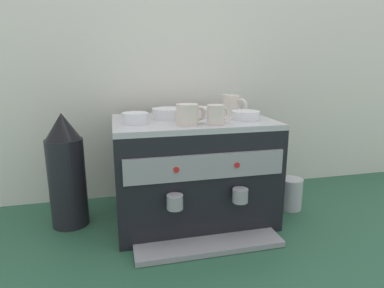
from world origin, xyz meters
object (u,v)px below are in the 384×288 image
(ceramic_cup_1, at_px, (232,105))
(ceramic_bowl_1, at_px, (246,116))
(ceramic_bowl_0, at_px, (168,114))
(coffee_grinder, at_px, (67,172))
(espresso_machine, at_px, (192,170))
(ceramic_cup_0, at_px, (188,114))
(milk_pitcher, at_px, (291,194))
(ceramic_bowl_2, at_px, (135,118))
(ceramic_bowl_3, at_px, (200,112))
(ceramic_cup_2, at_px, (216,115))

(ceramic_cup_1, height_order, ceramic_bowl_1, ceramic_cup_1)
(ceramic_bowl_0, height_order, coffee_grinder, ceramic_bowl_0)
(espresso_machine, relative_size, coffee_grinder, 1.36)
(ceramic_cup_0, height_order, milk_pitcher, ceramic_cup_0)
(ceramic_bowl_1, bearing_deg, ceramic_bowl_2, 177.85)
(ceramic_cup_1, relative_size, ceramic_bowl_3, 0.89)
(espresso_machine, height_order, ceramic_bowl_1, ceramic_bowl_1)
(ceramic_cup_2, height_order, milk_pitcher, ceramic_cup_2)
(ceramic_bowl_3, xyz_separation_m, coffee_grinder, (-0.54, 0.01, -0.22))
(ceramic_bowl_0, height_order, milk_pitcher, ceramic_bowl_0)
(ceramic_cup_0, distance_m, ceramic_bowl_1, 0.25)
(ceramic_cup_1, relative_size, ceramic_bowl_1, 0.96)
(espresso_machine, height_order, milk_pitcher, espresso_machine)
(ceramic_cup_0, distance_m, coffee_grinder, 0.54)
(ceramic_bowl_2, xyz_separation_m, ceramic_bowl_3, (0.27, 0.09, -0.00))
(espresso_machine, distance_m, ceramic_bowl_3, 0.24)
(espresso_machine, xyz_separation_m, ceramic_cup_1, (0.20, 0.09, 0.26))
(ceramic_cup_0, bearing_deg, ceramic_bowl_1, 11.79)
(ceramic_cup_2, xyz_separation_m, ceramic_bowl_3, (-0.01, 0.18, -0.02))
(ceramic_cup_0, relative_size, ceramic_bowl_3, 1.02)
(ceramic_bowl_2, distance_m, coffee_grinder, 0.36)
(ceramic_cup_0, relative_size, ceramic_bowl_1, 1.10)
(espresso_machine, xyz_separation_m, ceramic_bowl_2, (-0.23, -0.05, 0.23))
(ceramic_bowl_1, xyz_separation_m, coffee_grinder, (-0.70, 0.12, -0.22))
(ceramic_bowl_1, distance_m, milk_pitcher, 0.45)
(ceramic_cup_1, height_order, ceramic_cup_2, ceramic_cup_1)
(ceramic_cup_2, relative_size, ceramic_bowl_3, 0.81)
(ceramic_cup_0, bearing_deg, ceramic_bowl_0, 108.00)
(ceramic_bowl_0, relative_size, ceramic_bowl_2, 1.36)
(ceramic_cup_0, xyz_separation_m, ceramic_cup_1, (0.24, 0.20, 0.00))
(ceramic_bowl_1, distance_m, ceramic_bowl_3, 0.19)
(ceramic_cup_1, bearing_deg, ceramic_bowl_2, -162.55)
(espresso_machine, height_order, ceramic_cup_0, ceramic_cup_0)
(ceramic_cup_0, relative_size, ceramic_cup_2, 1.26)
(ceramic_cup_0, height_order, ceramic_cup_2, ceramic_cup_0)
(ceramic_bowl_0, xyz_separation_m, milk_pitcher, (0.54, -0.06, -0.37))
(espresso_machine, distance_m, ceramic_bowl_0, 0.25)
(espresso_machine, relative_size, milk_pitcher, 4.45)
(ceramic_cup_1, bearing_deg, ceramic_bowl_0, -169.82)
(ceramic_cup_1, height_order, ceramic_bowl_0, ceramic_cup_1)
(ceramic_cup_1, bearing_deg, coffee_grinder, -177.26)
(ceramic_cup_0, bearing_deg, ceramic_bowl_3, 62.19)
(ceramic_cup_2, distance_m, coffee_grinder, 0.63)
(ceramic_cup_2, distance_m, ceramic_bowl_2, 0.30)
(ceramic_cup_2, relative_size, ceramic_bowl_2, 1.00)
(ceramic_cup_1, distance_m, ceramic_bowl_0, 0.29)
(ceramic_bowl_3, distance_m, milk_pitcher, 0.56)
(ceramic_cup_0, relative_size, milk_pitcher, 0.86)
(ceramic_bowl_0, height_order, ceramic_bowl_1, ceramic_bowl_0)
(ceramic_cup_0, height_order, ceramic_bowl_3, ceramic_cup_0)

